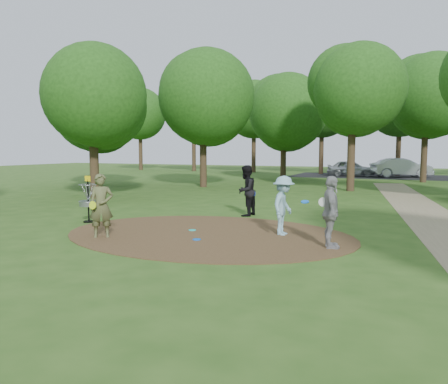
% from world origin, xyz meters
% --- Properties ---
extents(ground, '(100.00, 100.00, 0.00)m').
position_xyz_m(ground, '(0.00, 0.00, 0.00)').
color(ground, '#2D5119').
rests_on(ground, ground).
extents(dirt_clearing, '(8.40, 8.40, 0.02)m').
position_xyz_m(dirt_clearing, '(0.00, 0.00, 0.01)').
color(dirt_clearing, '#47301C').
rests_on(dirt_clearing, ground).
extents(parking_lot, '(14.00, 8.00, 0.01)m').
position_xyz_m(parking_lot, '(2.00, 30.00, 0.00)').
color(parking_lot, black).
rests_on(parking_lot, ground).
extents(player_observer_with_disc, '(0.76, 0.72, 1.75)m').
position_xyz_m(player_observer_with_disc, '(-2.43, -1.58, 0.88)').
color(player_observer_with_disc, brown).
rests_on(player_observer_with_disc, ground).
extents(player_throwing_with_disc, '(1.05, 1.10, 1.67)m').
position_xyz_m(player_throwing_with_disc, '(2.02, 0.73, 0.84)').
color(player_throwing_with_disc, '#84B4C5').
rests_on(player_throwing_with_disc, ground).
extents(player_walking_with_disc, '(0.79, 0.97, 1.84)m').
position_xyz_m(player_walking_with_disc, '(-0.20, 3.66, 0.92)').
color(player_walking_with_disc, black).
rests_on(player_walking_with_disc, ground).
extents(player_waiting_with_disc, '(0.72, 1.12, 1.78)m').
position_xyz_m(player_waiting_with_disc, '(3.52, -0.42, 0.89)').
color(player_waiting_with_disc, gray).
rests_on(player_waiting_with_disc, ground).
extents(disc_ground_cyan, '(0.22, 0.22, 0.02)m').
position_xyz_m(disc_ground_cyan, '(-0.62, 0.26, 0.03)').
color(disc_ground_cyan, '#1BDAD0').
rests_on(disc_ground_cyan, dirt_clearing).
extents(disc_ground_blue, '(0.22, 0.22, 0.02)m').
position_xyz_m(disc_ground_blue, '(0.12, -0.89, 0.03)').
color(disc_ground_blue, blue).
rests_on(disc_ground_blue, dirt_clearing).
extents(car_left, '(4.43, 2.37, 1.43)m').
position_xyz_m(car_left, '(0.16, 29.50, 0.72)').
color(car_left, '#ACB0B4').
rests_on(car_left, ground).
extents(car_right, '(5.29, 3.56, 1.65)m').
position_xyz_m(car_right, '(4.35, 29.49, 0.83)').
color(car_right, '#B5B5BD').
rests_on(car_right, ground).
extents(disc_golf_basket, '(0.63, 0.63, 1.54)m').
position_xyz_m(disc_golf_basket, '(-4.50, 0.30, 0.87)').
color(disc_golf_basket, black).
rests_on(disc_golf_basket, ground).
extents(tree_ring, '(37.48, 45.27, 9.05)m').
position_xyz_m(tree_ring, '(1.55, 9.77, 5.20)').
color(tree_ring, '#332316').
rests_on(tree_ring, ground).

